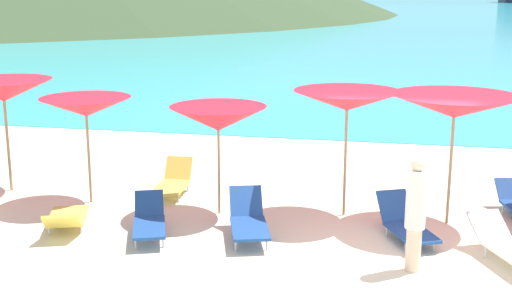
# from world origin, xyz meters

# --- Properties ---
(ground_plane) EXTENTS (50.00, 100.00, 0.30)m
(ground_plane) POSITION_xyz_m (0.00, 10.00, -0.15)
(ground_plane) COLOR beige
(umbrella_1) EXTENTS (2.13, 2.13, 2.33)m
(umbrella_1) POSITION_xyz_m (-7.87, 2.11, 2.10)
(umbrella_1) COLOR #9E7F59
(umbrella_1) RESTS_ON ground_plane
(umbrella_2) EXTENTS (1.82, 1.82, 2.10)m
(umbrella_2) POSITION_xyz_m (-5.89, 1.70, 1.91)
(umbrella_2) COLOR #9E7F59
(umbrella_2) RESTS_ON ground_plane
(umbrella_3) EXTENTS (1.91, 1.91, 2.04)m
(umbrella_3) POSITION_xyz_m (-3.24, 1.57, 1.81)
(umbrella_3) COLOR #9E7F59
(umbrella_3) RESTS_ON ground_plane
(umbrella_4) EXTENTS (2.02, 2.02, 2.35)m
(umbrella_4) POSITION_xyz_m (-0.93, 1.94, 2.16)
(umbrella_4) COLOR #9E7F59
(umbrella_4) RESTS_ON ground_plane
(umbrella_5) EXTENTS (2.42, 2.42, 2.34)m
(umbrella_5) POSITION_xyz_m (0.92, 1.87, 2.14)
(umbrella_5) COLOR #9E7F59
(umbrella_5) RESTS_ON ground_plane
(lounge_chair_3) EXTENTS (1.11, 1.53, 0.69)m
(lounge_chair_3) POSITION_xyz_m (0.17, 0.91, 0.28)
(lounge_chair_3) COLOR #1E478C
(lounge_chair_3) RESTS_ON ground_plane
(lounge_chair_4) EXTENTS (0.64, 1.38, 0.66)m
(lounge_chair_4) POSITION_xyz_m (-4.47, 2.54, 0.27)
(lounge_chair_4) COLOR #D8BF4C
(lounge_chair_4) RESTS_ON ground_plane
(lounge_chair_5) EXTENTS (1.00, 1.63, 0.72)m
(lounge_chair_5) POSITION_xyz_m (-2.43, 0.46, 0.32)
(lounge_chair_5) COLOR #1E478C
(lounge_chair_5) RESTS_ON ground_plane
(lounge_chair_7) EXTENTS (1.00, 1.59, 0.61)m
(lounge_chair_7) POSITION_xyz_m (-4.10, 0.18, 0.29)
(lounge_chair_7) COLOR #1E478C
(lounge_chair_7) RESTS_ON ground_plane
(lounge_chair_8) EXTENTS (1.25, 1.82, 0.59)m
(lounge_chair_8) POSITION_xyz_m (1.74, 0.21, 0.29)
(lounge_chair_8) COLOR white
(lounge_chair_8) RESTS_ON ground_plane
(lounge_chair_11) EXTENTS (1.06, 1.56, 0.51)m
(lounge_chair_11) POSITION_xyz_m (-5.62, 0.14, 0.23)
(lounge_chair_11) COLOR #D8BF4C
(lounge_chair_11) RESTS_ON ground_plane
(beachgoer_3) EXTENTS (0.30, 0.30, 1.77)m
(beachgoer_3) POSITION_xyz_m (0.28, -0.39, 0.95)
(beachgoer_3) COLOR beige
(beachgoer_3) RESTS_ON ground_plane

